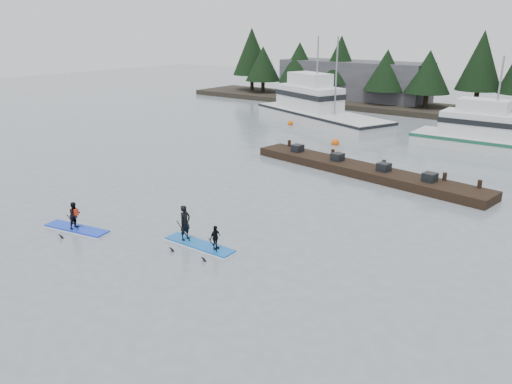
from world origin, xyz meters
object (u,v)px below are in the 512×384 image
Objects in this scene: fishing_boat_large at (317,116)px; fishing_boat_medium at (495,144)px; floating_dock at (363,171)px; paddleboard_duo at (197,234)px; paddleboard_solo at (76,221)px.

fishing_boat_large is 1.28× the size of fishing_boat_medium.
fishing_boat_medium is at bearing 75.48° from floating_dock.
paddleboard_duo is at bearing -84.75° from floating_dock.
floating_dock is at bearing 57.12° from paddleboard_solo.
paddleboard_duo is (10.79, -28.13, -0.16)m from fishing_boat_large.
fishing_boat_large is 4.81× the size of paddleboard_solo.
fishing_boat_large is 30.71m from paddleboard_solo.
fishing_boat_large is at bearing 109.71° from paddleboard_duo.
fishing_boat_medium is 26.77m from paddleboard_duo.
floating_dock is 14.25m from paddleboard_duo.
fishing_boat_large is at bearing 172.46° from fishing_boat_medium.
fishing_boat_medium reaches higher than paddleboard_solo.
paddleboard_duo is at bearing -47.57° from fishing_boat_large.
paddleboard_duo is (-0.80, -14.22, 0.24)m from floating_dock.
floating_dock is at bearing 85.48° from paddleboard_duo.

